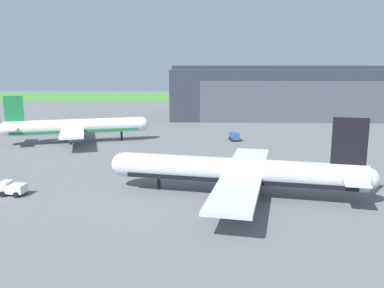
# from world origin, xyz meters

# --- Properties ---
(ground_plane) EXTENTS (440.00, 440.00, 0.00)m
(ground_plane) POSITION_xyz_m (0.00, 0.00, 0.00)
(ground_plane) COLOR slate
(grass_field_strip) EXTENTS (440.00, 56.00, 0.08)m
(grass_field_strip) POSITION_xyz_m (0.00, 179.12, 0.04)
(grass_field_strip) COLOR #4A8B39
(grass_field_strip) RESTS_ON ground_plane
(maintenance_hangar) EXTENTS (86.35, 33.68, 18.85)m
(maintenance_hangar) POSITION_xyz_m (22.70, 95.59, 8.97)
(maintenance_hangar) COLOR #2D333D
(maintenance_hangar) RESTS_ON ground_plane
(airliner_far_right) EXTENTS (36.13, 29.58, 12.41)m
(airliner_far_right) POSITION_xyz_m (-41.68, 43.16, 4.13)
(airliner_far_right) COLOR white
(airliner_far_right) RESTS_ON ground_plane
(airliner_near_right) EXTENTS (41.27, 37.05, 12.92)m
(airliner_near_right) POSITION_xyz_m (-3.35, 1.78, 3.78)
(airliner_near_right) COLOR silver
(airliner_near_right) RESTS_ON ground_plane
(stair_truck) EXTENTS (4.17, 2.97, 2.23)m
(stair_truck) POSITION_xyz_m (-39.02, 0.77, 1.17)
(stair_truck) COLOR silver
(stair_truck) RESTS_ON ground_plane
(ops_van) EXTENTS (2.86, 4.38, 2.17)m
(ops_van) POSITION_xyz_m (-0.62, 47.26, 1.23)
(ops_van) COLOR #335693
(ops_van) RESTS_ON ground_plane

